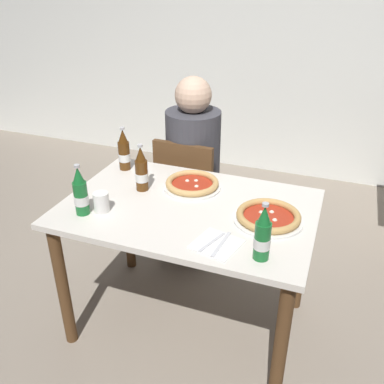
{
  "coord_description": "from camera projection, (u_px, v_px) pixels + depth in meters",
  "views": [
    {
      "loc": [
        0.63,
        -1.63,
        1.76
      ],
      "look_at": [
        0.0,
        0.05,
        0.8
      ],
      "focal_mm": 39.32,
      "sensor_mm": 36.0,
      "label": 1
    }
  ],
  "objects": [
    {
      "name": "ground_plane",
      "position": [
        189.0,
        321.0,
        2.37
      ],
      "size": [
        8.0,
        8.0,
        0.0
      ],
      "primitive_type": "plane",
      "color": "gray"
    },
    {
      "name": "back_wall_tiled",
      "position": [
        280.0,
        29.0,
        3.57
      ],
      "size": [
        7.0,
        0.1,
        2.6
      ],
      "primitive_type": "cube",
      "color": "white",
      "rests_on": "ground_plane"
    },
    {
      "name": "dining_table_main",
      "position": [
        188.0,
        226.0,
        2.07
      ],
      "size": [
        1.2,
        0.8,
        0.75
      ],
      "color": "silver",
      "rests_on": "ground_plane"
    },
    {
      "name": "chair_behind_table",
      "position": [
        190.0,
        192.0,
        2.71
      ],
      "size": [
        0.42,
        0.42,
        0.85
      ],
      "rotation": [
        0.0,
        0.0,
        3.1
      ],
      "color": "brown",
      "rests_on": "ground_plane"
    },
    {
      "name": "diner_seated",
      "position": [
        193.0,
        174.0,
        2.71
      ],
      "size": [
        0.34,
        0.34,
        1.21
      ],
      "color": "#2D3342",
      "rests_on": "ground_plane"
    },
    {
      "name": "pizza_margherita_near",
      "position": [
        192.0,
        184.0,
        2.17
      ],
      "size": [
        0.3,
        0.3,
        0.04
      ],
      "color": "white",
      "rests_on": "dining_table_main"
    },
    {
      "name": "pizza_marinara_far",
      "position": [
        268.0,
        217.0,
        1.89
      ],
      "size": [
        0.31,
        0.31,
        0.04
      ],
      "color": "white",
      "rests_on": "dining_table_main"
    },
    {
      "name": "beer_bottle_left",
      "position": [
        81.0,
        193.0,
        1.91
      ],
      "size": [
        0.07,
        0.07,
        0.25
      ],
      "color": "#196B2D",
      "rests_on": "dining_table_main"
    },
    {
      "name": "beer_bottle_center",
      "position": [
        263.0,
        236.0,
        1.6
      ],
      "size": [
        0.07,
        0.07,
        0.25
      ],
      "color": "#196B2D",
      "rests_on": "dining_table_main"
    },
    {
      "name": "beer_bottle_right",
      "position": [
        142.0,
        171.0,
        2.12
      ],
      "size": [
        0.07,
        0.07,
        0.25
      ],
      "color": "#512D0F",
      "rests_on": "dining_table_main"
    },
    {
      "name": "beer_bottle_extra",
      "position": [
        124.0,
        152.0,
        2.34
      ],
      "size": [
        0.07,
        0.07,
        0.25
      ],
      "color": "#512D0F",
      "rests_on": "dining_table_main"
    },
    {
      "name": "napkin_with_cutlery",
      "position": [
        217.0,
        244.0,
        1.73
      ],
      "size": [
        0.22,
        0.22,
        0.01
      ],
      "color": "white",
      "rests_on": "dining_table_main"
    },
    {
      "name": "paper_cup",
      "position": [
        101.0,
        202.0,
        1.95
      ],
      "size": [
        0.07,
        0.07,
        0.09
      ],
      "primitive_type": "cylinder",
      "color": "white",
      "rests_on": "dining_table_main"
    }
  ]
}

